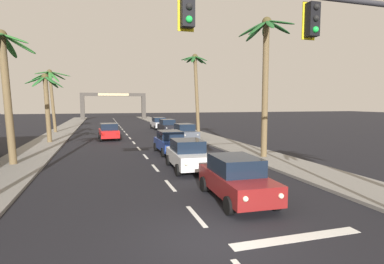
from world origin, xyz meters
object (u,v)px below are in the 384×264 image
(sedan_lead_at_stop_bar, at_px, (236,178))
(palm_right_third, at_px, (196,80))
(sedan_oncoming_far, at_px, (109,131))
(palm_left_third, at_px, (46,97))
(town_gateway_arch, at_px, (114,102))
(sedan_parked_far_kerb, at_px, (185,132))
(sedan_parked_nearest_kerb, at_px, (167,126))
(palm_right_second, at_px, (265,65))
(sedan_third_in_queue, at_px, (188,154))
(palm_left_farthest, at_px, (51,86))
(palm_left_second, at_px, (5,73))
(sedan_fifth_in_queue, at_px, (170,142))
(sedan_parked_mid_kerb, at_px, (159,123))
(traffic_signal_mast, at_px, (317,47))

(sedan_lead_at_stop_bar, height_order, palm_right_third, palm_right_third)
(sedan_oncoming_far, xyz_separation_m, palm_left_third, (-5.47, -1.60, 3.44))
(town_gateway_arch, bearing_deg, sedan_oncoming_far, -93.18)
(sedan_oncoming_far, distance_m, palm_left_third, 6.66)
(sedan_parked_far_kerb, xyz_separation_m, town_gateway_arch, (-5.08, 42.32, 3.08))
(sedan_parked_nearest_kerb, height_order, town_gateway_arch, town_gateway_arch)
(sedan_parked_nearest_kerb, xyz_separation_m, palm_right_second, (2.37, -19.89, 5.41))
(sedan_third_in_queue, distance_m, town_gateway_arch, 55.45)
(sedan_parked_far_kerb, distance_m, town_gateway_arch, 42.74)
(palm_left_farthest, bearing_deg, palm_left_second, -88.50)
(sedan_lead_at_stop_bar, relative_size, palm_right_third, 0.49)
(palm_left_second, xyz_separation_m, palm_right_second, (15.73, -1.97, 0.77))
(palm_right_third, bearing_deg, sedan_parked_far_kerb, -123.48)
(sedan_fifth_in_queue, distance_m, town_gateway_arch, 49.67)
(sedan_oncoming_far, relative_size, palm_right_second, 0.48)
(sedan_parked_mid_kerb, bearing_deg, palm_right_third, -78.31)
(sedan_fifth_in_queue, height_order, town_gateway_arch, town_gateway_arch)
(sedan_parked_far_kerb, xyz_separation_m, palm_right_third, (2.24, 3.39, 5.46))
(palm_right_third, bearing_deg, palm_left_third, -172.39)
(sedan_oncoming_far, height_order, palm_left_third, palm_left_third)
(sedan_third_in_queue, distance_m, palm_right_third, 18.18)
(sedan_parked_mid_kerb, bearing_deg, sedan_parked_nearest_kerb, -89.01)
(traffic_signal_mast, xyz_separation_m, sedan_parked_nearest_kerb, (2.20, 30.67, -4.46))
(palm_left_second, height_order, palm_right_second, palm_right_second)
(sedan_oncoming_far, distance_m, sedan_parked_nearest_kerb, 9.32)
(sedan_oncoming_far, distance_m, palm_right_second, 18.03)
(sedan_lead_at_stop_bar, height_order, palm_left_third, palm_left_third)
(palm_left_third, relative_size, palm_right_third, 0.70)
(sedan_fifth_in_queue, distance_m, palm_right_second, 8.71)
(sedan_third_in_queue, relative_size, sedan_parked_mid_kerb, 1.01)
(town_gateway_arch, bearing_deg, sedan_third_in_queue, -88.24)
(sedan_parked_far_kerb, distance_m, palm_left_farthest, 18.95)
(palm_left_farthest, relative_size, palm_right_second, 0.84)
(sedan_parked_nearest_kerb, xyz_separation_m, palm_left_farthest, (-13.91, 3.29, 4.96))
(palm_left_second, bearing_deg, palm_right_second, -7.14)
(sedan_fifth_in_queue, bearing_deg, traffic_signal_mast, -86.16)
(sedan_fifth_in_queue, relative_size, palm_left_farthest, 0.57)
(sedan_fifth_in_queue, bearing_deg, sedan_parked_far_kerb, 66.81)
(traffic_signal_mast, xyz_separation_m, sedan_lead_at_stop_bar, (-0.98, 3.15, -4.46))
(palm_left_second, bearing_deg, traffic_signal_mast, -48.79)
(palm_right_second, distance_m, town_gateway_arch, 54.09)
(sedan_parked_mid_kerb, bearing_deg, palm_left_farthest, -170.92)
(sedan_lead_at_stop_bar, height_order, palm_left_second, palm_left_second)
(sedan_third_in_queue, height_order, palm_left_second, palm_left_second)
(sedan_parked_nearest_kerb, distance_m, sedan_parked_far_kerb, 8.70)
(sedan_parked_nearest_kerb, bearing_deg, palm_right_third, -68.04)
(sedan_parked_nearest_kerb, relative_size, palm_left_second, 0.57)
(town_gateway_arch, bearing_deg, sedan_fifth_in_queue, -87.70)
(sedan_parked_far_kerb, relative_size, palm_right_third, 0.49)
(palm_right_second, bearing_deg, sedan_third_in_queue, -162.65)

